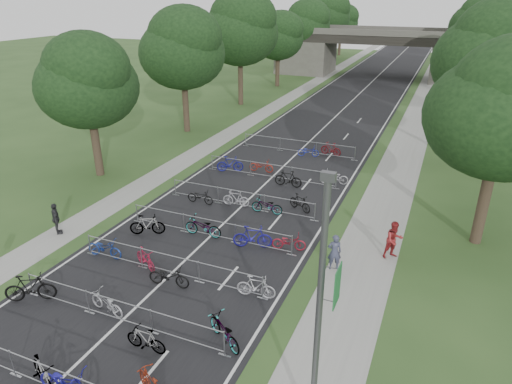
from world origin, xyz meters
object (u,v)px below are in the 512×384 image
pedestrian_c (56,219)px  pedestrian_a (334,252)px  pedestrian_b (394,240)px  lamppost (320,312)px  bike_2 (67,383)px  bike_1 (43,375)px  overpass_bridge (380,53)px

pedestrian_c → pedestrian_a: bearing=-129.7°
pedestrian_a → pedestrian_b: 3.20m
lamppost → bike_2: (-7.57, -1.93, -3.72)m
bike_1 → bike_2: bearing=-63.2°
lamppost → bike_2: bearing=-165.7°
bike_1 → pedestrian_b: size_ratio=0.99×
overpass_bridge → pedestrian_c: 57.39m
pedestrian_a → pedestrian_b: pedestrian_b is taller
pedestrian_b → pedestrian_c: pedestrian_b is taller
lamppost → pedestrian_b: (0.87, 10.75, -3.32)m
pedestrian_a → pedestrian_c: bearing=-13.5°
bike_2 → pedestrian_c: 11.73m
bike_1 → bike_2: (0.94, 0.05, -0.01)m
overpass_bridge → bike_2: (0.76, -64.93, -2.98)m
overpass_bridge → bike_1: bearing=-90.2°
pedestrian_c → lamppost: bearing=-160.4°
pedestrian_a → overpass_bridge: bearing=-106.0°
bike_2 → bike_1: bearing=88.8°
overpass_bridge → pedestrian_c: overpass_bridge is taller
bike_2 → pedestrian_b: (8.44, 12.68, 0.40)m
lamppost → pedestrian_c: 17.51m
bike_2 → pedestrian_a: bearing=-33.9°
overpass_bridge → bike_2: 65.00m
lamppost → bike_2: 8.65m
bike_2 → pedestrian_a: pedestrian_a is taller
overpass_bridge → pedestrian_a: overpass_bridge is taller
pedestrian_b → lamppost: bearing=-134.0°
bike_2 → pedestrian_b: size_ratio=1.11×
bike_1 → pedestrian_a: bearing=-9.4°
lamppost → overpass_bridge: bearing=97.5°
bike_1 → bike_2: bike_1 is taller
overpass_bridge → lamppost: (8.33, -63.00, 0.75)m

